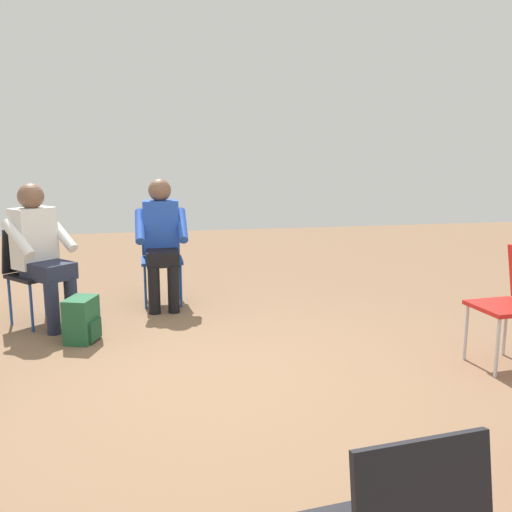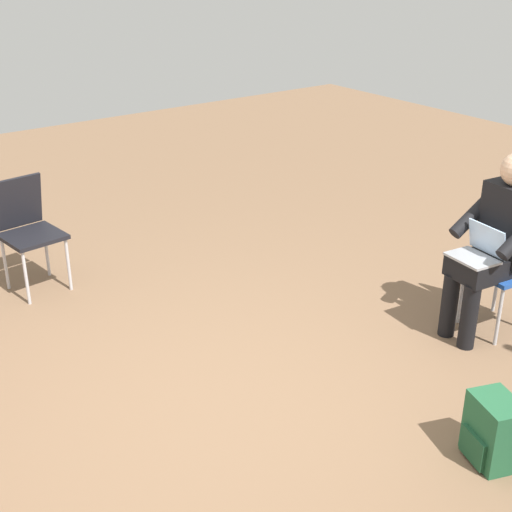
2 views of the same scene
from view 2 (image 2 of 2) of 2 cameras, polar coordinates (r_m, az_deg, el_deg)
ground_plane at (r=4.06m, az=-2.15°, el=-13.10°), size 14.00×14.00×0.00m
chair_south at (r=5.55m, az=-17.84°, el=2.30°), size 0.44×0.48×0.85m
chair_west at (r=5.03m, az=19.78°, el=-0.26°), size 0.48×0.44×0.85m
person_with_laptop at (r=4.84m, az=18.76°, el=1.44°), size 0.55×0.53×1.24m
backpack_near_laptop_user at (r=3.91m, az=18.48°, el=-13.36°), size 0.30×0.33×0.36m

